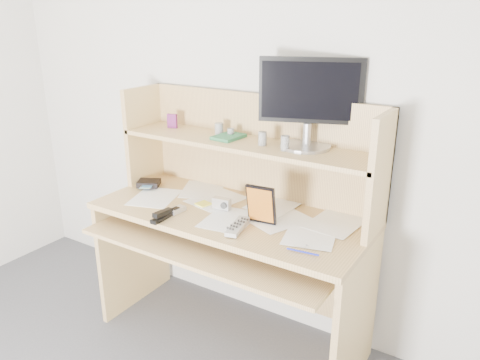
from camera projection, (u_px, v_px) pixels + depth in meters
The scene contains 19 objects.
back_wall at pixel (263, 103), 2.42m from camera, with size 3.60×0.04×2.50m, color beige.
desk at pixel (238, 217), 2.42m from camera, with size 1.40×0.70×1.30m.
paper_clutter at pixel (229, 211), 2.34m from camera, with size 1.32×0.54×0.01m, color white.
keyboard at pixel (197, 227), 2.37m from camera, with size 0.49×0.22×0.03m.
tv_remote at pixel (238, 226), 2.14m from camera, with size 0.06×0.20×0.02m, color #A2A29D.
flip_phone at pixel (177, 209), 2.33m from camera, with size 0.05×0.09×0.02m, color silver.
stapler at pixel (162, 215), 2.24m from camera, with size 0.04×0.13×0.04m, color black.
wallet at pixel (149, 183), 2.67m from camera, with size 0.12×0.10×0.03m, color black.
sticky_note_pad at pixel (203, 204), 2.42m from camera, with size 0.07×0.07×0.01m, color #FEEB43.
digital_camera at pixel (222, 203), 2.35m from camera, with size 0.09×0.04×0.06m, color silver.
game_case at pixel (261, 205), 2.16m from camera, with size 0.14×0.02×0.19m, color black.
blue_pen at pixel (303, 252), 1.92m from camera, with size 0.01×0.01×0.14m, color #161FA9.
card_box at pixel (172, 121), 2.61m from camera, with size 0.06×0.02×0.08m, color maroon.
shelf_book at pixel (229, 137), 2.40m from camera, with size 0.12×0.16×0.02m, color #327E48.
chip_stack_a at pixel (219, 129), 2.47m from camera, with size 0.05×0.05×0.06m, color black.
chip_stack_b at pixel (263, 139), 2.26m from camera, with size 0.04×0.04×0.07m, color white.
chip_stack_c at pixel (231, 133), 2.42m from camera, with size 0.04×0.04×0.04m, color black.
chip_stack_d at pixel (285, 143), 2.18m from camera, with size 0.04×0.04×0.07m, color silver.
monitor at pixel (310, 100), 2.18m from camera, with size 0.47×0.25×0.42m.
Camera 1 is at (1.19, -0.31, 1.69)m, focal length 35.00 mm.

